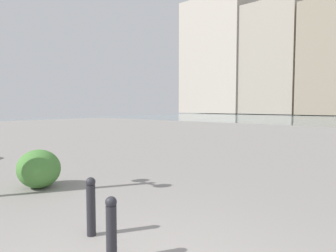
# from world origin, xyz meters

# --- Properties ---
(building_annex) EXTENTS (13.90, 10.44, 27.90)m
(building_annex) POSITION_xyz_m (26.17, -67.96, 12.92)
(building_annex) COLOR #9E9384
(building_annex) RESTS_ON ground
(building_highrise) EXTENTS (17.60, 13.49, 32.33)m
(building_highrise) POSITION_xyz_m (40.97, -68.97, 15.13)
(building_highrise) COLOR #B2A899
(building_highrise) RESTS_ON ground
(bollard_near) EXTENTS (0.13, 0.13, 0.75)m
(bollard_near) POSITION_xyz_m (0.76, -0.47, 0.39)
(bollard_near) COLOR #232328
(bollard_near) RESTS_ON ground
(bollard_mid) EXTENTS (0.13, 0.13, 0.79)m
(bollard_mid) POSITION_xyz_m (1.51, -0.72, 0.41)
(bollard_mid) COLOR #232328
(bollard_mid) RESTS_ON ground
(shrub_low) EXTENTS (0.96, 0.87, 0.82)m
(shrub_low) POSITION_xyz_m (4.33, -1.33, 0.41)
(shrub_low) COLOR #477F38
(shrub_low) RESTS_ON ground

